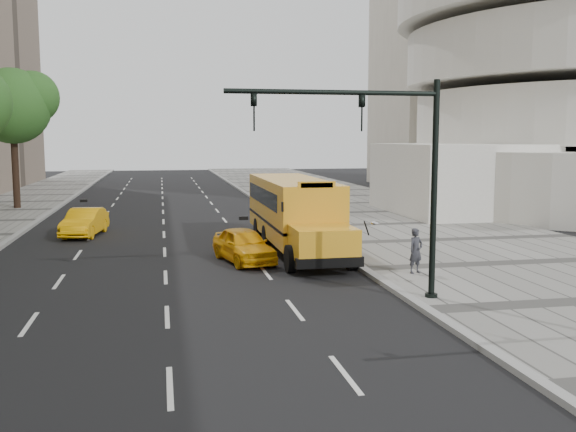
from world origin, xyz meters
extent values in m
plane|color=black|center=(0.00, 0.00, 0.00)|extent=(140.00, 140.00, 0.00)
cube|color=gray|center=(12.00, 0.00, 0.07)|extent=(12.00, 140.00, 0.15)
cube|color=gray|center=(6.00, 0.00, 0.07)|extent=(0.30, 140.00, 0.15)
cube|color=beige|center=(28.00, 34.00, 17.50)|extent=(14.00, 12.00, 35.00)
cube|color=white|center=(17.00, 10.00, 2.20)|extent=(8.00, 10.00, 4.40)
cylinder|color=black|center=(-10.50, 18.01, 3.04)|extent=(0.44, 0.44, 6.08)
sphere|color=#24521B|center=(-10.50, 18.01, 6.84)|extent=(4.93, 4.93, 4.93)
sphere|color=#24521B|center=(-9.27, 18.31, 7.44)|extent=(3.45, 3.45, 3.45)
cube|color=orange|center=(4.50, 0.12, 1.77)|extent=(2.50, 9.00, 2.45)
cube|color=orange|center=(4.50, -5.38, 1.10)|extent=(2.20, 2.00, 1.10)
cube|color=black|center=(4.50, -6.26, 0.55)|extent=(2.38, 0.25, 0.35)
cube|color=black|center=(4.50, 0.12, 1.25)|extent=(2.52, 9.00, 0.12)
cube|color=black|center=(4.50, -4.32, 2.25)|extent=(2.05, 0.10, 0.90)
cube|color=black|center=(4.50, 0.62, 2.25)|extent=(2.52, 7.50, 0.70)
cube|color=orange|center=(4.50, -4.33, 3.05)|extent=(1.40, 0.12, 0.28)
ellipsoid|color=silver|center=(6.02, -6.78, 1.90)|extent=(0.32, 0.32, 0.14)
cylinder|color=black|center=(5.78, -6.56, 1.70)|extent=(0.36, 0.47, 0.58)
cylinder|color=black|center=(3.37, -5.08, 0.50)|extent=(0.30, 1.00, 1.00)
cylinder|color=black|center=(5.63, -5.08, 0.50)|extent=(0.30, 1.00, 1.00)
cylinder|color=black|center=(3.37, 0.12, 0.50)|extent=(0.30, 1.00, 1.00)
cylinder|color=black|center=(5.63, 0.12, 0.50)|extent=(0.30, 1.00, 1.00)
cylinder|color=black|center=(3.37, 2.62, 0.50)|extent=(0.30, 1.00, 1.00)
cylinder|color=black|center=(5.63, 2.62, 0.50)|extent=(0.30, 1.00, 1.00)
imported|color=#F3A609|center=(2.00, -2.78, 0.66)|extent=(2.40, 4.14, 1.32)
imported|color=#F3A609|center=(-4.79, 5.34, 0.67)|extent=(2.06, 4.24, 1.34)
imported|color=#2F3037|center=(7.43, -6.69, 0.93)|extent=(0.67, 0.56, 1.56)
cylinder|color=black|center=(6.60, -9.91, 3.20)|extent=(0.18, 0.18, 6.40)
cylinder|color=black|center=(6.60, -9.91, 0.12)|extent=(0.36, 0.36, 0.25)
cylinder|color=black|center=(3.60, -9.91, 6.00)|extent=(6.00, 0.14, 0.14)
imported|color=black|center=(4.40, -9.91, 5.45)|extent=(0.16, 0.20, 1.00)
imported|color=black|center=(1.40, -9.91, 5.45)|extent=(0.16, 0.20, 1.00)
camera|label=1|loc=(-1.07, -27.05, 4.77)|focal=40.00mm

